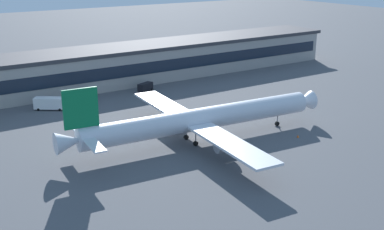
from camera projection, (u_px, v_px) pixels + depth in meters
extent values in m
plane|color=#4C4F54|center=(197.00, 137.00, 111.93)|extent=(600.00, 600.00, 0.00)
cube|color=#9E9993|center=(98.00, 69.00, 155.53)|extent=(180.97, 18.66, 10.63)
cube|color=#38383D|center=(96.00, 51.00, 153.70)|extent=(184.59, 19.03, 1.20)
cube|color=#192333|center=(110.00, 73.00, 147.93)|extent=(177.35, 0.16, 3.83)
cylinder|color=silver|center=(202.00, 119.00, 108.20)|extent=(56.44, 9.98, 4.96)
cone|color=silver|center=(304.00, 101.00, 121.60)|extent=(4.87, 5.09, 4.71)
cone|color=silver|center=(69.00, 142.00, 94.68)|extent=(5.84, 4.94, 4.47)
cube|color=#0C723F|center=(81.00, 108.00, 93.93)|extent=(6.96, 1.12, 7.94)
cube|color=silver|center=(78.00, 127.00, 100.48)|extent=(3.19, 9.11, 0.30)
cube|color=silver|center=(94.00, 144.00, 91.35)|extent=(3.19, 9.11, 0.30)
cube|color=silver|center=(165.00, 105.00, 120.10)|extent=(8.24, 25.74, 0.50)
cube|color=silver|center=(231.00, 144.00, 94.79)|extent=(8.24, 25.74, 0.50)
cylinder|color=#99999E|center=(175.00, 115.00, 117.92)|extent=(4.32, 3.08, 2.73)
cylinder|color=#99999E|center=(225.00, 145.00, 98.96)|extent=(4.32, 3.08, 2.73)
cylinder|color=black|center=(277.00, 124.00, 119.31)|extent=(1.14, 0.60, 1.10)
cylinder|color=slate|center=(277.00, 117.00, 118.80)|extent=(0.24, 0.24, 2.71)
cylinder|color=black|center=(186.00, 137.00, 110.23)|extent=(1.14, 0.60, 1.10)
cylinder|color=slate|center=(186.00, 131.00, 109.72)|extent=(0.24, 0.24, 2.71)
cylinder|color=black|center=(196.00, 144.00, 106.49)|extent=(1.14, 0.60, 1.10)
cylinder|color=slate|center=(196.00, 137.00, 105.99)|extent=(0.24, 0.24, 2.71)
cube|color=white|center=(50.00, 103.00, 131.75)|extent=(8.47, 7.14, 3.00)
cube|color=black|center=(41.00, 101.00, 131.63)|extent=(3.89, 3.80, 0.75)
cylinder|color=black|center=(38.00, 109.00, 131.09)|extent=(0.74, 0.65, 0.70)
cylinder|color=black|center=(41.00, 107.00, 133.49)|extent=(0.74, 0.65, 0.70)
cylinder|color=black|center=(60.00, 110.00, 130.93)|extent=(0.74, 0.65, 0.70)
cylinder|color=black|center=(63.00, 107.00, 133.32)|extent=(0.74, 0.65, 0.70)
cube|color=black|center=(145.00, 87.00, 150.07)|extent=(5.65, 4.09, 2.20)
cube|color=black|center=(142.00, 86.00, 148.80)|extent=(2.48, 2.58, 0.55)
cylinder|color=black|center=(144.00, 92.00, 148.45)|extent=(0.76, 0.55, 0.70)
cylinder|color=black|center=(139.00, 91.00, 149.47)|extent=(0.76, 0.55, 0.70)
cylinder|color=black|center=(152.00, 89.00, 151.36)|extent=(0.76, 0.55, 0.70)
cylinder|color=black|center=(147.00, 88.00, 152.38)|extent=(0.76, 0.55, 0.70)
cube|color=black|center=(80.00, 97.00, 139.89)|extent=(3.07, 4.06, 1.50)
cube|color=black|center=(80.00, 95.00, 140.71)|extent=(2.15, 1.79, 0.38)
cylinder|color=black|center=(77.00, 99.00, 141.07)|extent=(0.51, 0.76, 0.70)
cylinder|color=black|center=(83.00, 98.00, 141.49)|extent=(0.51, 0.76, 0.70)
cylinder|color=black|center=(77.00, 101.00, 138.75)|extent=(0.51, 0.76, 0.70)
cylinder|color=black|center=(84.00, 101.00, 139.17)|extent=(0.51, 0.76, 0.70)
cone|color=#F2590C|center=(298.00, 136.00, 111.60)|extent=(0.54, 0.54, 0.68)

